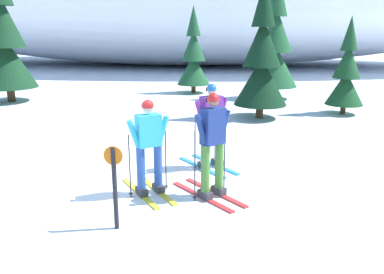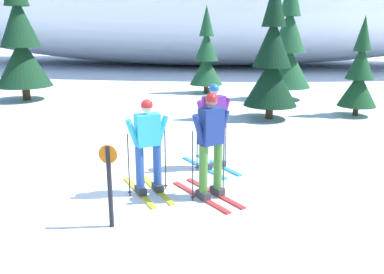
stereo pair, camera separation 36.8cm
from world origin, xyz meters
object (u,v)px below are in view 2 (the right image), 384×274
object	(u,v)px
skier_navy_jacket	(211,144)
skier_cyan_jacket	(148,145)
pine_tree_center_left	(206,57)
pine_tree_center_right	(288,47)
pine_tree_far_left	(21,41)
pine_tree_center	(272,61)
skier_purple_jacket	(213,124)
pine_tree_far_right	(359,75)
trail_marker_post	(109,181)

from	to	relation	value
skier_navy_jacket	skier_cyan_jacket	bearing A→B (deg)	179.45
pine_tree_center_left	pine_tree_center_right	bearing A→B (deg)	-18.04
pine_tree_far_left	pine_tree_center	distance (m)	10.05
skier_cyan_jacket	pine_tree_center	size ratio (longest dim) A/B	0.39
pine_tree_center_right	pine_tree_center_left	bearing A→B (deg)	161.96
pine_tree_center_right	pine_tree_far_left	bearing A→B (deg)	-169.88
skier_purple_jacket	pine_tree_center_left	size ratio (longest dim) A/B	0.47
skier_purple_jacket	pine_tree_center	distance (m)	5.37
skier_purple_jacket	pine_tree_far_right	world-z (taller)	pine_tree_far_right
pine_tree_center_right	skier_navy_jacket	bearing A→B (deg)	-100.47
skier_purple_jacket	pine_tree_center_left	distance (m)	10.29
skier_cyan_jacket	trail_marker_post	world-z (taller)	skier_cyan_jacket
skier_navy_jacket	pine_tree_far_right	bearing A→B (deg)	61.56
skier_purple_jacket	pine_tree_far_left	size ratio (longest dim) A/B	0.32
pine_tree_center_right	skier_cyan_jacket	bearing A→B (deg)	-106.18
pine_tree_center_left	trail_marker_post	distance (m)	13.06
skier_cyan_jacket	skier_navy_jacket	world-z (taller)	skier_navy_jacket
pine_tree_center_left	pine_tree_far_right	world-z (taller)	pine_tree_center_left
skier_purple_jacket	pine_tree_far_right	bearing A→B (deg)	55.07
skier_navy_jacket	pine_tree_center_left	bearing A→B (deg)	97.40
pine_tree_far_right	trail_marker_post	distance (m)	10.48
pine_tree_far_left	pine_tree_center_right	distance (m)	10.76
skier_cyan_jacket	skier_navy_jacket	distance (m)	1.11
skier_cyan_jacket	trail_marker_post	size ratio (longest dim) A/B	1.35
pine_tree_far_left	trail_marker_post	size ratio (longest dim) A/B	4.43
skier_purple_jacket	pine_tree_far_right	xyz separation A→B (m)	(4.23, 6.06, 0.42)
skier_purple_jacket	trail_marker_post	size ratio (longest dim) A/B	1.41
pine_tree_center	pine_tree_far_right	size ratio (longest dim) A/B	1.35
pine_tree_far_left	pine_tree_center	bearing A→B (deg)	-11.67
trail_marker_post	pine_tree_center	bearing A→B (deg)	72.35
pine_tree_center	trail_marker_post	world-z (taller)	pine_tree_center
trail_marker_post	pine_tree_center_right	bearing A→B (deg)	74.51
pine_tree_center	pine_tree_center_right	world-z (taller)	pine_tree_center_right
skier_cyan_jacket	pine_tree_center_right	size ratio (longest dim) A/B	0.34
skier_navy_jacket	skier_purple_jacket	size ratio (longest dim) A/B	1.03
skier_purple_jacket	pine_tree_center_left	world-z (taller)	pine_tree_center_left
skier_purple_jacket	pine_tree_center_right	xyz separation A→B (m)	(2.07, 9.04, 1.17)
skier_cyan_jacket	pine_tree_center_left	bearing A→B (deg)	92.01
skier_navy_jacket	pine_tree_center_right	xyz separation A→B (m)	(1.96, 10.59, 1.15)
pine_tree_far_left	pine_tree_center_right	xyz separation A→B (m)	(10.59, 1.89, -0.24)
skier_navy_jacket	trail_marker_post	xyz separation A→B (m)	(-1.34, -1.31, -0.24)
skier_cyan_jacket	pine_tree_far_right	bearing A→B (deg)	55.44
skier_purple_jacket	pine_tree_far_left	bearing A→B (deg)	139.97
pine_tree_center	pine_tree_far_left	bearing A→B (deg)	168.33
pine_tree_center_right	pine_tree_center	bearing A→B (deg)	-100.96
pine_tree_far_left	skier_purple_jacket	bearing A→B (deg)	-40.03
pine_tree_center_left	pine_tree_far_right	xyz separation A→B (m)	(5.64, -4.11, -0.24)
skier_navy_jacket	skier_purple_jacket	distance (m)	1.55
skier_navy_jacket	pine_tree_center_left	size ratio (longest dim) A/B	0.48
pine_tree_far_left	pine_tree_center_left	xyz separation A→B (m)	(7.11, 3.02, -0.76)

